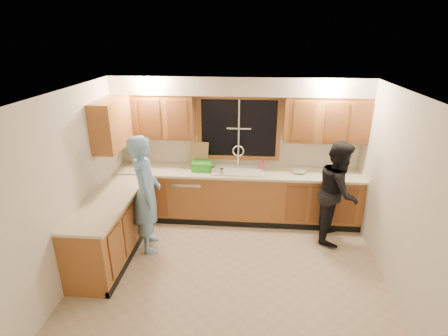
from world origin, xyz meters
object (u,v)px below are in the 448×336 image
object	(u,v)px
dishwasher	(190,196)
dish_crate	(202,166)
stove	(95,250)
man	(146,194)
sink	(237,174)
bowl	(299,172)
soap_bottle	(262,164)
woman	(338,192)
knife_block	(140,159)

from	to	relation	value
dishwasher	dish_crate	world-z (taller)	dish_crate
stove	man	xyz separation A→B (m)	(0.50, 0.81, 0.46)
sink	man	bearing A→B (deg)	-142.22
bowl	soap_bottle	bearing A→B (deg)	169.35
stove	man	distance (m)	1.06
woman	dish_crate	distance (m)	2.27
sink	bowl	bearing A→B (deg)	-0.87
stove	bowl	size ratio (longest dim) A/B	4.28
soap_bottle	bowl	xyz separation A→B (m)	(0.63, -0.12, -0.08)
woman	soap_bottle	bearing A→B (deg)	76.92
bowl	sink	bearing A→B (deg)	179.13
sink	woman	world-z (taller)	woman
bowl	dish_crate	bearing A→B (deg)	179.49
soap_bottle	stove	bearing A→B (deg)	-139.00
man	bowl	bearing A→B (deg)	-84.38
sink	stove	size ratio (longest dim) A/B	0.96
knife_block	dish_crate	world-z (taller)	knife_block
soap_bottle	man	bearing A→B (deg)	-147.10
woman	knife_block	xyz separation A→B (m)	(-3.36, 0.66, 0.21)
sink	man	world-z (taller)	man
man	soap_bottle	size ratio (longest dim) A/B	8.84
soap_bottle	woman	bearing A→B (deg)	-26.65
dishwasher	dish_crate	size ratio (longest dim) A/B	2.49
man	bowl	distance (m)	2.55
stove	dish_crate	bearing A→B (deg)	56.86
stove	dish_crate	world-z (taller)	dish_crate
sink	knife_block	distance (m)	1.77
stove	knife_block	size ratio (longest dim) A/B	4.43
woman	dishwasher	bearing A→B (deg)	92.56
sink	soap_bottle	distance (m)	0.46
woman	soap_bottle	xyz separation A→B (m)	(-1.18, 0.59, 0.21)
stove	bowl	world-z (taller)	bowl
dishwasher	knife_block	bearing A→B (deg)	168.78
man	dish_crate	size ratio (longest dim) A/B	5.50
sink	woman	bearing A→B (deg)	-17.07
man	knife_block	world-z (taller)	man
stove	dishwasher	bearing A→B (deg)	62.31
woman	dish_crate	bearing A→B (deg)	91.06
stove	woman	xyz separation A→B (m)	(3.40, 1.33, 0.37)
dishwasher	knife_block	distance (m)	1.11
stove	man	bearing A→B (deg)	58.66
dishwasher	man	xyz separation A→B (m)	(-0.45, -1.00, 0.50)
knife_block	soap_bottle	bearing A→B (deg)	-19.32
stove	soap_bottle	xyz separation A→B (m)	(2.22, 1.93, 0.57)
man	soap_bottle	xyz separation A→B (m)	(1.72, 1.11, 0.12)
man	soap_bottle	world-z (taller)	man
sink	dish_crate	bearing A→B (deg)	-179.91
man	soap_bottle	bearing A→B (deg)	-74.42
sink	dish_crate	world-z (taller)	sink
knife_block	dish_crate	size ratio (longest dim) A/B	0.62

